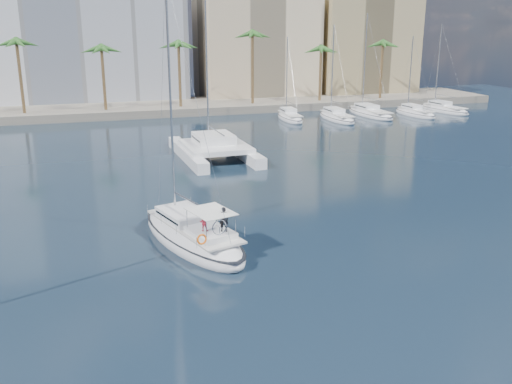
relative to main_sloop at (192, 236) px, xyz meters
name	(u,v)px	position (x,y,z in m)	size (l,w,h in m)	color
ground	(254,260)	(2.96, -3.75, -0.52)	(160.00, 160.00, 0.00)	black
quay	(139,108)	(2.96, 57.25, 0.08)	(120.00, 14.00, 1.20)	gray
building_modern	(52,20)	(-9.04, 69.25, 13.48)	(42.00, 16.00, 28.00)	silver
building_beige	(256,43)	(24.96, 66.25, 9.48)	(20.00, 14.00, 20.00)	beige
building_tan_right	(362,48)	(44.96, 64.25, 8.48)	(18.00, 12.00, 18.00)	tan
palm_centre	(138,46)	(2.96, 53.25, 9.76)	(3.60, 3.60, 12.30)	brown
palm_right	(350,43)	(36.96, 53.25, 9.76)	(3.60, 3.60, 12.30)	brown
main_sloop	(192,236)	(0.00, 0.00, 0.00)	(6.71, 12.12, 17.15)	white
catamaran	(214,146)	(6.94, 23.14, 0.66)	(7.32, 13.95, 19.81)	white
seagull	(171,235)	(-1.28, 0.55, -0.01)	(1.23, 0.53, 0.23)	silver
moored_yacht_a	(290,120)	(22.96, 43.25, -0.52)	(2.72, 9.35, 11.90)	white
moored_yacht_b	(337,120)	(29.46, 41.25, -0.52)	(3.14, 10.78, 13.72)	white
moored_yacht_c	(370,116)	(35.96, 43.25, -0.52)	(3.55, 12.21, 15.54)	white
moored_yacht_d	(415,116)	(42.46, 41.25, -0.52)	(2.72, 9.35, 11.90)	white
moored_yacht_e	(444,112)	(48.96, 43.25, -0.52)	(3.14, 10.78, 13.72)	white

